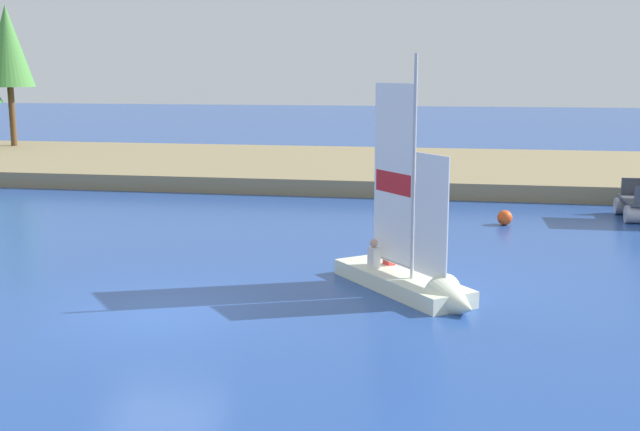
# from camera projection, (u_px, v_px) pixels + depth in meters

# --- Properties ---
(ground_plane) EXTENTS (200.00, 200.00, 0.00)m
(ground_plane) POSITION_uv_depth(u_px,v_px,m) (160.00, 314.00, 16.89)
(ground_plane) COLOR #234793
(shore_bank) EXTENTS (80.00, 14.54, 0.69)m
(shore_bank) POSITION_uv_depth(u_px,v_px,m) (335.00, 167.00, 39.55)
(shore_bank) COLOR #897A56
(shore_bank) RESTS_ON ground
(shoreline_tree_centre) EXTENTS (2.88, 2.88, 8.19)m
(shoreline_tree_centre) POSITION_uv_depth(u_px,v_px,m) (7.00, 47.00, 46.04)
(shoreline_tree_centre) COLOR brown
(shoreline_tree_centre) RESTS_ON shore_bank
(sailboat) EXTENTS (3.87, 4.35, 5.87)m
(sailboat) POSITION_uv_depth(u_px,v_px,m) (419.00, 279.00, 18.04)
(sailboat) COLOR silver
(sailboat) RESTS_ON ground
(channel_buoy) EXTENTS (0.50, 0.50, 0.50)m
(channel_buoy) POSITION_uv_depth(u_px,v_px,m) (505.00, 218.00, 26.51)
(channel_buoy) COLOR #E54C19
(channel_buoy) RESTS_ON ground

